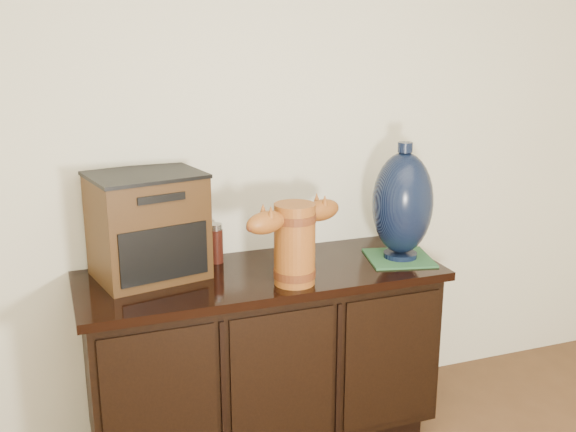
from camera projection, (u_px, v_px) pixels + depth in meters
name	position (u px, v px, depth m)	size (l,w,h in m)	color
sideboard	(262.00, 355.00, 2.80)	(1.46, 0.56, 0.75)	black
terracotta_vessel	(295.00, 239.00, 2.54)	(0.44, 0.22, 0.31)	#9D541C
tv_radio	(148.00, 225.00, 2.61)	(0.47, 0.41, 0.41)	#3B230E
green_mat	(399.00, 258.00, 2.86)	(0.26, 0.26, 0.01)	#285A33
lamp_base	(403.00, 204.00, 2.80)	(0.30, 0.30, 0.49)	black
spray_can	(216.00, 244.00, 2.79)	(0.06, 0.06, 0.17)	#53180E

